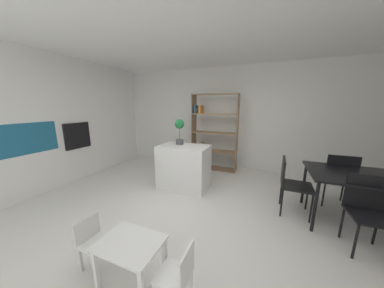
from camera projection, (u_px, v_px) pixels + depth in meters
The scene contains 16 objects.
ground_plane at pixel (190, 214), 2.94m from camera, with size 10.09×10.09×0.00m, color silver.
ceiling_slab at pixel (190, 23), 2.35m from camera, with size 7.33×5.37×0.06m.
back_partition at pixel (227, 118), 5.05m from camera, with size 7.33×0.06×2.77m, color white.
tall_cabinet_run_left at pixel (49, 122), 3.87m from camera, with size 0.60×4.83×2.77m, color white.
cabinet_niche_splashback at pixel (28, 139), 3.29m from camera, with size 0.01×0.98×0.57m.
built_in_oven at pixel (77, 136), 4.14m from camera, with size 0.06×0.59×0.59m.
kitchen_island at pixel (184, 167), 3.83m from camera, with size 1.03×0.65×0.92m, color white.
potted_plant_on_island at pixel (179, 129), 3.82m from camera, with size 0.20×0.20×0.54m.
open_bookshelf at pixel (211, 134), 4.89m from camera, with size 1.22×0.35×2.04m.
child_table at pixel (130, 249), 1.73m from camera, with size 0.60×0.45×0.47m.
child_chair_left at pixel (93, 240), 1.94m from camera, with size 0.30×0.30×0.56m.
child_chair_right at pixel (179, 274), 1.56m from camera, with size 0.29×0.29×0.58m.
dining_table at pixel (352, 179), 2.58m from camera, with size 1.12×0.94×0.78m.
dining_chair_near at pixel (367, 206), 2.17m from camera, with size 0.43×0.44×0.91m.
dining_chair_far at pixel (339, 176), 3.06m from camera, with size 0.44×0.42×0.95m.
dining_chair_island_side at pixel (290, 181), 2.91m from camera, with size 0.48×0.48×0.91m.
Camera 1 is at (1.02, -2.42, 1.74)m, focal length 16.79 mm.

